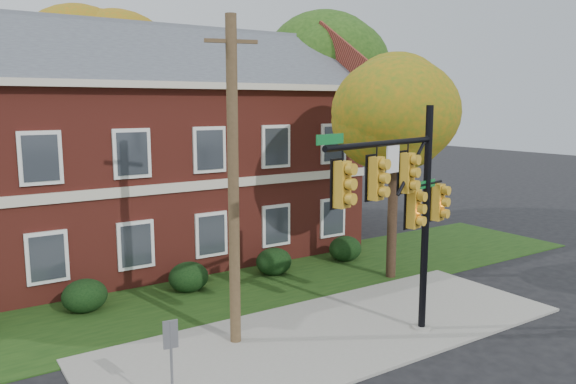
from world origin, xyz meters
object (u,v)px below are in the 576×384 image
hedge_right (274,262)px  tree_right_rear (337,72)px  hedge_left (85,296)px  sign_post (171,352)px  traffic_signal (405,199)px  apartment_building (134,140)px  tree_near_right (403,98)px  hedge_far_right (345,249)px  tree_far_rear (108,59)px  utility_pole (233,184)px  hedge_center (189,277)px

hedge_right → tree_right_rear: size_ratio=0.13×
hedge_left → sign_post: size_ratio=0.66×
traffic_signal → sign_post: size_ratio=3.02×
hedge_left → traffic_signal: traffic_signal is taller
hedge_right → traffic_signal: traffic_signal is taller
hedge_right → apartment_building: bearing=123.7°
tree_right_rear → tree_near_right: bearing=-114.6°
apartment_building → hedge_far_right: size_ratio=13.43×
tree_near_right → hedge_right: bearing=142.7°
tree_far_rear → utility_pole: tree_far_rear is taller
utility_pole → tree_right_rear: bearing=59.1°
traffic_signal → utility_pole: 4.52m
hedge_left → tree_right_rear: 17.74m
hedge_center → hedge_right: (3.50, 0.00, 0.00)m
hedge_left → tree_near_right: bearing=-14.8°
hedge_center → hedge_right: 3.50m
hedge_right → traffic_signal: bearing=-93.4°
tree_far_rear → sign_post: bearing=-103.4°
hedge_right → utility_pole: 7.39m
tree_near_right → tree_right_rear: tree_right_rear is taller
tree_right_rear → utility_pole: size_ratio=1.22×
hedge_far_right → traffic_signal: 8.89m
hedge_left → traffic_signal: 10.34m
hedge_left → hedge_far_right: same height
hedge_left → apartment_building: bearing=56.3°
hedge_left → hedge_center: 3.50m
apartment_building → tree_right_rear: (11.31, 0.86, 3.13)m
hedge_right → tree_near_right: 7.72m
hedge_far_right → sign_post: bearing=-145.5°
tree_far_rear → hedge_right: bearing=-80.6°
hedge_left → tree_right_rear: size_ratio=0.13×
hedge_left → utility_pole: (2.83, -4.70, 3.89)m
traffic_signal → utility_pole: (-3.75, 2.49, 0.42)m
tree_near_right → tree_right_rear: 9.94m
hedge_right → tree_far_rear: (-2.16, 13.09, 8.32)m
hedge_center → tree_right_rear: 14.94m
apartment_building → tree_near_right: size_ratio=2.19×
hedge_center → sign_post: sign_post is taller
hedge_right → utility_pole: bearing=-131.6°
hedge_far_right → tree_right_rear: tree_right_rear is taller
apartment_building → tree_far_rear: tree_far_rear is taller
traffic_signal → tree_right_rear: bearing=43.5°
hedge_right → tree_near_right: tree_near_right is taller
hedge_right → tree_far_rear: 15.66m
apartment_building → hedge_right: size_ratio=13.43×
apartment_building → utility_pole: bearing=-93.9°
hedge_center → sign_post: (-3.50, -7.22, 0.92)m
apartment_building → tree_far_rear: size_ratio=1.63×
apartment_building → traffic_signal: 12.86m
hedge_left → hedge_right: (7.00, 0.00, 0.00)m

